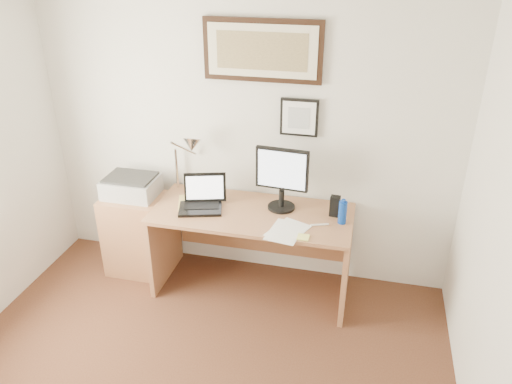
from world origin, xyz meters
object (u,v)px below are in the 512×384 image
(book, at_px, (179,204))
(printer, at_px, (131,186))
(lcd_monitor, at_px, (282,176))
(side_cabinet, at_px, (136,234))
(desk, at_px, (254,232))
(laptop, at_px, (202,201))
(water_bottle, at_px, (343,212))

(book, xyz_separation_m, printer, (-0.47, 0.11, 0.06))
(lcd_monitor, height_order, printer, lcd_monitor)
(side_cabinet, height_order, printer, printer)
(side_cabinet, distance_m, lcd_monitor, 1.45)
(desk, distance_m, lcd_monitor, 0.57)
(side_cabinet, xyz_separation_m, lcd_monitor, (1.29, 0.06, 0.68))
(side_cabinet, xyz_separation_m, laptop, (0.66, -0.07, 0.44))
(desk, height_order, laptop, laptop)
(book, bearing_deg, printer, 166.99)
(water_bottle, distance_m, lcd_monitor, 0.55)
(water_bottle, bearing_deg, side_cabinet, 178.20)
(laptop, bearing_deg, water_bottle, 0.49)
(side_cabinet, relative_size, water_bottle, 4.00)
(desk, height_order, printer, printer)
(printer, bearing_deg, book, -13.01)
(side_cabinet, xyz_separation_m, printer, (-0.01, 0.03, 0.45))
(laptop, bearing_deg, desk, 13.82)
(side_cabinet, height_order, book, book)
(side_cabinet, relative_size, laptop, 1.85)
(side_cabinet, bearing_deg, printer, 107.55)
(side_cabinet, height_order, laptop, laptop)
(book, bearing_deg, desk, 10.08)
(desk, bearing_deg, printer, -179.95)
(side_cabinet, relative_size, book, 2.62)
(laptop, bearing_deg, printer, 171.53)
(water_bottle, height_order, desk, water_bottle)
(lcd_monitor, bearing_deg, desk, -173.02)
(side_cabinet, distance_m, printer, 0.45)
(water_bottle, bearing_deg, desk, 172.70)
(lcd_monitor, bearing_deg, book, -170.73)
(laptop, bearing_deg, book, -177.71)
(side_cabinet, height_order, water_bottle, water_bottle)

